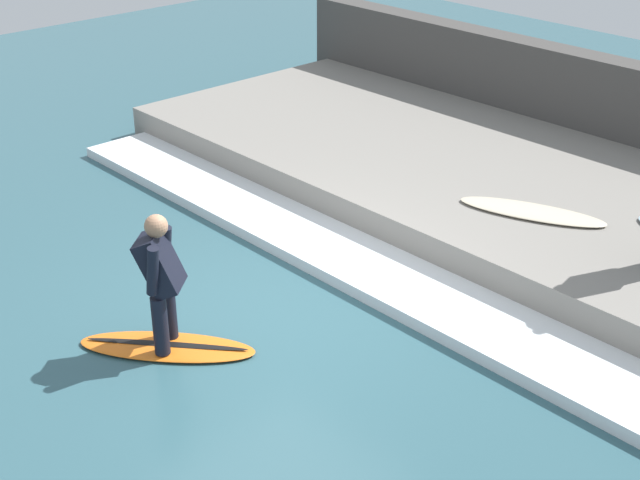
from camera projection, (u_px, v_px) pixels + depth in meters
The scene contains 7 objects.
ground_plane at pixel (276, 315), 9.79m from camera, with size 28.00×28.00×0.00m, color #335B66.
concrete_ledge at pixel (507, 191), 12.20m from camera, with size 4.40×11.88×0.49m, color gray.
back_wall at pixel (609, 113), 13.44m from camera, with size 0.50×12.47×1.61m, color #474442.
wave_foam_crest at pixel (367, 267), 10.62m from camera, with size 1.07×11.28×0.15m, color white.
surfboard_riding at pixel (167, 347), 9.18m from camera, with size 1.61×1.77×0.07m.
surfer_riding at pixel (161, 275), 8.80m from camera, with size 0.58×0.59×1.47m.
surfboard_spare at pixel (532, 212), 10.97m from camera, with size 1.15×1.87×0.06m.
Camera 1 is at (-5.32, -6.46, 5.16)m, focal length 50.00 mm.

